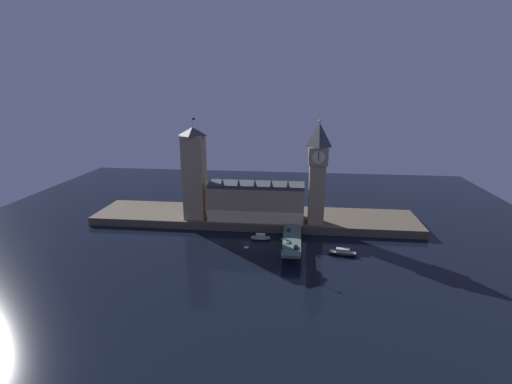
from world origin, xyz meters
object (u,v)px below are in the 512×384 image
object	(u,v)px
pedestrian_near_rail	(283,248)
street_lamp_near	(282,242)
clock_tower	(318,170)
boat_upstream	(261,238)
boat_downstream	(343,253)
victoria_tower	(194,173)
car_northbound_trail	(288,241)
car_northbound_lead	(289,230)
car_southbound_lead	(296,247)

from	to	relation	value
pedestrian_near_rail	street_lamp_near	world-z (taller)	street_lamp_near
street_lamp_near	clock_tower	bearing A→B (deg)	67.23
pedestrian_near_rail	boat_upstream	xyz separation A→B (m)	(-14.64, 26.99, -5.98)
street_lamp_near	boat_downstream	world-z (taller)	street_lamp_near
victoria_tower	boat_upstream	bearing A→B (deg)	-25.35
car_northbound_trail	victoria_tower	bearing A→B (deg)	148.22
car_northbound_lead	boat_downstream	size ratio (longest dim) A/B	0.24
car_southbound_lead	boat_upstream	world-z (taller)	car_southbound_lead
clock_tower	car_northbound_trail	size ratio (longest dim) A/B	17.12
victoria_tower	street_lamp_near	size ratio (longest dim) A/B	10.73
car_northbound_lead	boat_upstream	bearing A→B (deg)	-179.03
clock_tower	pedestrian_near_rail	distance (m)	60.29
car_southbound_lead	street_lamp_near	bearing A→B (deg)	-165.17
street_lamp_near	boat_downstream	size ratio (longest dim) A/B	0.37
victoria_tower	pedestrian_near_rail	size ratio (longest dim) A/B	37.92
boat_upstream	clock_tower	bearing A→B (deg)	30.73
car_northbound_lead	boat_upstream	xyz separation A→B (m)	(-16.91, -0.29, -5.75)
clock_tower	car_northbound_trail	bearing A→B (deg)	-114.20
car_southbound_lead	street_lamp_near	xyz separation A→B (m)	(-7.21, -1.91, 3.18)
boat_downstream	car_northbound_trail	bearing A→B (deg)	-177.82
clock_tower	car_northbound_lead	xyz separation A→B (m)	(-16.70, -19.70, -32.91)
clock_tower	victoria_tower	size ratio (longest dim) A/B	0.99
victoria_tower	boat_upstream	world-z (taller)	victoria_tower
car_northbound_trail	boat_upstream	bearing A→B (deg)	134.55
car_southbound_lead	car_northbound_trail	bearing A→B (deg)	122.71
car_northbound_trail	street_lamp_near	distance (m)	9.92
car_northbound_trail	boat_downstream	bearing A→B (deg)	2.18
car_northbound_trail	street_lamp_near	xyz separation A→B (m)	(-2.67, -8.98, 3.26)
car_northbound_trail	boat_upstream	distance (m)	24.77
car_northbound_trail	boat_downstream	world-z (taller)	car_northbound_trail
car_northbound_lead	street_lamp_near	distance (m)	26.77
boat_upstream	car_northbound_trail	bearing A→B (deg)	-45.45
car_northbound_lead	pedestrian_near_rail	world-z (taller)	pedestrian_near_rail
street_lamp_near	pedestrian_near_rail	bearing A→B (deg)	-64.27
victoria_tower	car_northbound_lead	distance (m)	72.25
car_southbound_lead	pedestrian_near_rail	xyz separation A→B (m)	(-6.81, -2.74, 0.23)
street_lamp_near	boat_upstream	size ratio (longest dim) A/B	0.49
victoria_tower	boat_upstream	xyz separation A→B (m)	(45.97, -21.77, -34.12)
car_southbound_lead	boat_upstream	bearing A→B (deg)	131.50
victoria_tower	car_northbound_lead	size ratio (longest dim) A/B	16.35
boat_upstream	car_northbound_lead	bearing A→B (deg)	0.97
clock_tower	car_northbound_trail	distance (m)	52.43
car_northbound_trail	car_southbound_lead	xyz separation A→B (m)	(4.54, -7.07, 0.08)
car_northbound_lead	car_southbound_lead	size ratio (longest dim) A/B	0.94
clock_tower	car_southbound_lead	size ratio (longest dim) A/B	15.25
clock_tower	victoria_tower	xyz separation A→B (m)	(-79.58, 1.79, -4.54)
car_northbound_trail	car_southbound_lead	bearing A→B (deg)	-57.29
pedestrian_near_rail	boat_upstream	size ratio (longest dim) A/B	0.14
car_northbound_lead	street_lamp_near	xyz separation A→B (m)	(-2.67, -26.45, 3.18)
clock_tower	street_lamp_near	distance (m)	58.21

